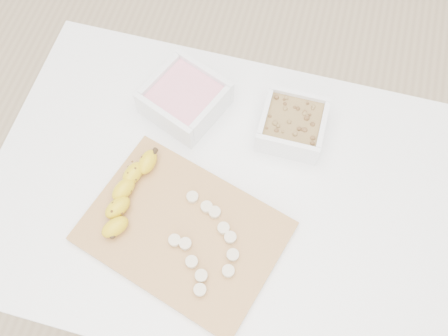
% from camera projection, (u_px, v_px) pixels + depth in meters
% --- Properties ---
extents(ground, '(3.50, 3.50, 0.00)m').
position_uv_depth(ground, '(222.00, 272.00, 1.75)').
color(ground, '#C6AD89').
rests_on(ground, ground).
extents(table, '(1.00, 0.70, 0.75)m').
position_uv_depth(table, '(221.00, 207.00, 1.15)').
color(table, white).
rests_on(table, ground).
extents(bowl_yogurt, '(0.21, 0.21, 0.07)m').
position_uv_depth(bowl_yogurt, '(185.00, 98.00, 1.12)').
color(bowl_yogurt, white).
rests_on(bowl_yogurt, table).
extents(bowl_granola, '(0.14, 0.14, 0.06)m').
position_uv_depth(bowl_granola, '(292.00, 125.00, 1.10)').
color(bowl_granola, white).
rests_on(bowl_granola, table).
extents(cutting_board, '(0.45, 0.38, 0.01)m').
position_uv_depth(cutting_board, '(183.00, 231.00, 1.02)').
color(cutting_board, '#B07947').
rests_on(cutting_board, table).
extents(banana, '(0.11, 0.21, 0.03)m').
position_uv_depth(banana, '(128.00, 194.00, 1.03)').
color(banana, gold).
rests_on(banana, cutting_board).
extents(banana_slices, '(0.14, 0.21, 0.02)m').
position_uv_depth(banana_slices, '(207.00, 243.00, 1.00)').
color(banana_slices, beige).
rests_on(banana_slices, cutting_board).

